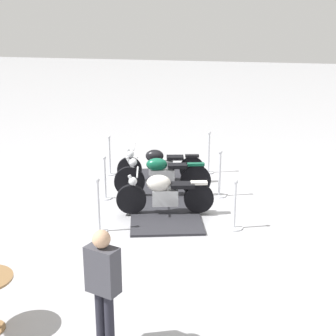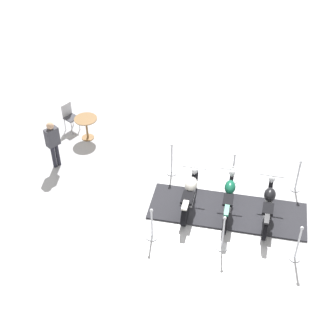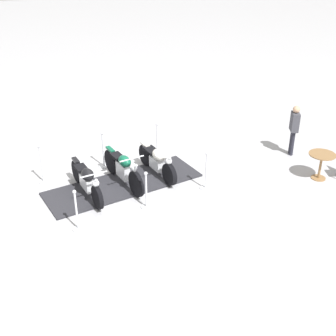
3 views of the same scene
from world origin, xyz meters
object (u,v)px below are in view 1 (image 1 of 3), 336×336
at_px(stanchion_left_rear, 234,214).
at_px(stanchion_right_rear, 99,214).
at_px(motorcycle_cream, 164,193).
at_px(motorcycle_black, 159,164).
at_px(motorcycle_forest, 161,175).
at_px(stanchion_right_mid, 105,184).
at_px(stanchion_left_mid, 220,181).
at_px(stanchion_right_front, 110,160).
at_px(bystander_person, 103,280).
at_px(stanchion_left_front, 209,158).

distance_m(stanchion_left_rear, stanchion_right_rear, 2.65).
bearing_deg(stanchion_left_rear, motorcycle_cream, -11.15).
xyz_separation_m(motorcycle_black, motorcycle_forest, (-0.35, 1.02, 0.05)).
bearing_deg(motorcycle_cream, stanchion_right_mid, -38.56).
distance_m(stanchion_left_mid, stanchion_right_mid, 2.65).
xyz_separation_m(stanchion_left_mid, stanchion_right_front, (3.10, -0.91, 0.02)).
relative_size(motorcycle_cream, bystander_person, 1.24).
height_order(stanchion_left_rear, bystander_person, bystander_person).
distance_m(stanchion_left_rear, bystander_person, 4.28).
bearing_deg(motorcycle_black, stanchion_right_mid, 42.23).
distance_m(stanchion_left_mid, stanchion_left_front, 1.85).
distance_m(stanchion_left_mid, bystander_person, 5.90).
height_order(stanchion_right_front, stanchion_left_rear, stanchion_right_front).
distance_m(stanchion_right_rear, stanchion_right_mid, 1.85).
relative_size(motorcycle_forest, stanchion_right_rear, 1.95).
bearing_deg(stanchion_left_mid, stanchion_left_front, -71.47).
height_order(motorcycle_black, stanchion_left_mid, stanchion_left_mid).
relative_size(stanchion_left_mid, stanchion_right_rear, 1.01).
height_order(stanchion_left_mid, bystander_person, bystander_person).
bearing_deg(stanchion_left_front, stanchion_right_rear, 72.86).
bearing_deg(stanchion_right_front, stanchion_left_mid, 163.67).
height_order(stanchion_left_mid, stanchion_right_front, stanchion_left_mid).
bearing_deg(stanchion_left_front, bystander_person, 90.94).
bearing_deg(stanchion_left_rear, stanchion_right_rear, 18.53).
relative_size(motorcycle_black, bystander_person, 1.33).
height_order(motorcycle_cream, stanchion_right_rear, stanchion_right_rear).
relative_size(stanchion_right_rear, bystander_person, 0.69).
bearing_deg(stanchion_right_rear, motorcycle_forest, -106.44).
bearing_deg(bystander_person, stanchion_left_mid, 11.26).
relative_size(stanchion_left_rear, bystander_person, 0.63).
xyz_separation_m(stanchion_left_rear, bystander_person, (1.05, 4.10, 0.66)).
height_order(motorcycle_black, stanchion_right_front, stanchion_right_front).
height_order(motorcycle_black, stanchion_left_front, stanchion_left_front).
height_order(motorcycle_forest, stanchion_left_rear, motorcycle_forest).
relative_size(stanchion_left_rear, stanchion_right_mid, 0.99).
distance_m(motorcycle_forest, stanchion_right_mid, 1.30).
relative_size(motorcycle_forest, stanchion_left_rear, 2.12).
relative_size(motorcycle_forest, stanchion_right_front, 2.00).
distance_m(motorcycle_forest, stanchion_right_rear, 2.26).
bearing_deg(stanchion_right_mid, motorcycle_black, -121.50).
xyz_separation_m(motorcycle_cream, stanchion_left_mid, (-0.95, -1.45, -0.14)).
bearing_deg(motorcycle_black, stanchion_left_mid, 144.14).
height_order(motorcycle_forest, bystander_person, bystander_person).
height_order(stanchion_left_mid, stanchion_left_front, stanchion_left_front).
distance_m(motorcycle_forest, stanchion_left_rear, 2.31).
bearing_deg(bystander_person, motorcycle_forest, 24.46).
bearing_deg(motorcycle_forest, stanchion_right_front, -55.47).
height_order(motorcycle_cream, bystander_person, bystander_person).
xyz_separation_m(motorcycle_forest, motorcycle_cream, (-0.34, 1.02, -0.04)).
distance_m(stanchion_right_front, bystander_person, 7.28).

